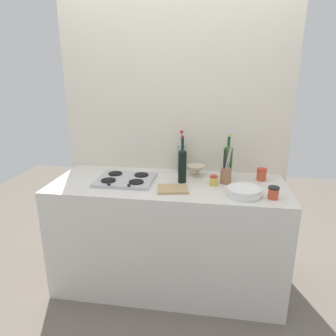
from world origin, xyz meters
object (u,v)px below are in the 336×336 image
(wine_bottle_mid_left, at_px, (228,162))
(condiment_jar_front, at_px, (262,174))
(condiment_jar_rear, at_px, (273,193))
(utensil_crock, at_px, (226,174))
(condiment_jar_spare, at_px, (214,180))
(stovetop_hob, at_px, (125,179))
(mixing_bowl, at_px, (196,170))
(wine_bottle_leftmost, at_px, (181,156))
(plate_stack, at_px, (244,192))
(cutting_board, at_px, (173,189))
(wine_bottle_mid_right, at_px, (182,165))

(wine_bottle_mid_left, xyz_separation_m, condiment_jar_front, (0.27, 0.00, -0.09))
(condiment_jar_rear, bearing_deg, wine_bottle_mid_left, 128.96)
(condiment_jar_front, bearing_deg, wine_bottle_mid_left, -179.72)
(utensil_crock, bearing_deg, condiment_jar_spare, -147.38)
(stovetop_hob, xyz_separation_m, condiment_jar_spare, (0.68, 0.01, 0.02))
(mixing_bowl, relative_size, condiment_jar_rear, 1.78)
(wine_bottle_mid_left, height_order, condiment_jar_rear, wine_bottle_mid_left)
(wine_bottle_mid_left, bearing_deg, stovetop_hob, -166.95)
(condiment_jar_rear, bearing_deg, mixing_bowl, 144.12)
(stovetop_hob, xyz_separation_m, wine_bottle_leftmost, (0.41, 0.28, 0.13))
(plate_stack, xyz_separation_m, wine_bottle_leftmost, (-0.49, 0.45, 0.11))
(stovetop_hob, bearing_deg, plate_stack, -10.48)
(wine_bottle_mid_left, height_order, cutting_board, wine_bottle_mid_left)
(mixing_bowl, relative_size, utensil_crock, 0.48)
(utensil_crock, distance_m, condiment_jar_front, 0.30)
(condiment_jar_rear, relative_size, condiment_jar_spare, 1.10)
(cutting_board, bearing_deg, wine_bottle_mid_left, 38.80)
(utensil_crock, relative_size, condiment_jar_spare, 4.07)
(stovetop_hob, bearing_deg, condiment_jar_front, 9.88)
(wine_bottle_mid_left, relative_size, mixing_bowl, 2.41)
(wine_bottle_leftmost, distance_m, wine_bottle_mid_right, 0.24)
(mixing_bowl, distance_m, cutting_board, 0.38)
(condiment_jar_front, relative_size, condiment_jar_rear, 1.12)
(plate_stack, distance_m, wine_bottle_mid_right, 0.51)
(stovetop_hob, distance_m, condiment_jar_front, 1.07)
(mixing_bowl, xyz_separation_m, utensil_crock, (0.24, -0.14, 0.02))
(stovetop_hob, distance_m, cutting_board, 0.41)
(condiment_jar_spare, bearing_deg, wine_bottle_leftmost, 135.65)
(condiment_jar_front, bearing_deg, cutting_board, -154.31)
(wine_bottle_mid_right, distance_m, cutting_board, 0.23)
(cutting_board, bearing_deg, condiment_jar_rear, -4.09)
(plate_stack, height_order, cutting_board, plate_stack)
(wine_bottle_mid_right, distance_m, condiment_jar_rear, 0.69)
(stovetop_hob, relative_size, cutting_board, 2.00)
(wine_bottle_mid_left, xyz_separation_m, condiment_jar_spare, (-0.10, -0.17, -0.10))
(stovetop_hob, distance_m, plate_stack, 0.91)
(mixing_bowl, bearing_deg, cutting_board, -112.86)
(mixing_bowl, distance_m, condiment_jar_rear, 0.67)
(wine_bottle_leftmost, distance_m, condiment_jar_rear, 0.83)
(cutting_board, bearing_deg, utensil_crock, 28.55)
(plate_stack, xyz_separation_m, condiment_jar_rear, (0.19, -0.02, 0.01))
(wine_bottle_leftmost, relative_size, utensil_crock, 1.15)
(stovetop_hob, distance_m, condiment_jar_spare, 0.68)
(utensil_crock, relative_size, cutting_board, 1.43)
(stovetop_hob, bearing_deg, wine_bottle_mid_right, 5.28)
(wine_bottle_mid_left, height_order, wine_bottle_mid_right, wine_bottle_mid_right)
(mixing_bowl, xyz_separation_m, condiment_jar_front, (0.52, -0.03, -0.00))
(condiment_jar_front, bearing_deg, stovetop_hob, -170.12)
(condiment_jar_spare, bearing_deg, condiment_jar_front, 24.49)
(condiment_jar_spare, bearing_deg, wine_bottle_mid_left, 58.17)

